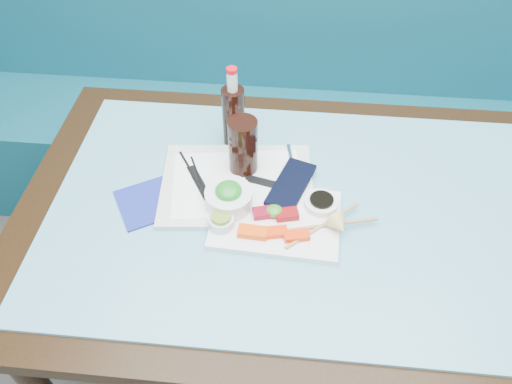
# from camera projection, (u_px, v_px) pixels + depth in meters

# --- Properties ---
(booth_bench) EXTENTS (3.00, 0.56, 1.17)m
(booth_bench) POSITION_uv_depth(u_px,v_px,m) (302.00, 117.00, 2.07)
(booth_bench) COLOR #0F5363
(booth_bench) RESTS_ON ground
(dining_table) EXTENTS (1.40, 0.90, 0.75)m
(dining_table) POSITION_uv_depth(u_px,v_px,m) (298.00, 231.00, 1.28)
(dining_table) COLOR black
(dining_table) RESTS_ON ground
(glass_top) EXTENTS (1.22, 0.76, 0.01)m
(glass_top) POSITION_uv_depth(u_px,v_px,m) (301.00, 209.00, 1.22)
(glass_top) COLOR #5DA4BB
(glass_top) RESTS_ON dining_table
(sashimi_plate) EXTENTS (0.31, 0.23, 0.02)m
(sashimi_plate) POSITION_uv_depth(u_px,v_px,m) (276.00, 220.00, 1.18)
(sashimi_plate) COLOR white
(sashimi_plate) RESTS_ON glass_top
(salmon_left) EXTENTS (0.07, 0.04, 0.02)m
(salmon_left) POSITION_uv_depth(u_px,v_px,m) (253.00, 232.00, 1.13)
(salmon_left) COLOR #FF4E0A
(salmon_left) RESTS_ON sashimi_plate
(salmon_mid) EXTENTS (0.06, 0.04, 0.01)m
(salmon_mid) POSITION_uv_depth(u_px,v_px,m) (275.00, 232.00, 1.14)
(salmon_mid) COLOR #F73809
(salmon_mid) RESTS_ON sashimi_plate
(salmon_right) EXTENTS (0.06, 0.04, 0.01)m
(salmon_right) POSITION_uv_depth(u_px,v_px,m) (296.00, 236.00, 1.13)
(salmon_right) COLOR #FF370A
(salmon_right) RESTS_ON sashimi_plate
(tuna_left) EXTENTS (0.06, 0.04, 0.02)m
(tuna_left) POSITION_uv_depth(u_px,v_px,m) (264.00, 213.00, 1.17)
(tuna_left) COLOR maroon
(tuna_left) RESTS_ON sashimi_plate
(tuna_right) EXTENTS (0.06, 0.04, 0.02)m
(tuna_right) POSITION_uv_depth(u_px,v_px,m) (287.00, 214.00, 1.17)
(tuna_right) COLOR maroon
(tuna_right) RESTS_ON sashimi_plate
(seaweed_garnish) EXTENTS (0.04, 0.04, 0.02)m
(seaweed_garnish) POSITION_uv_depth(u_px,v_px,m) (274.00, 211.00, 1.17)
(seaweed_garnish) COLOR #3B881F
(seaweed_garnish) RESTS_ON sashimi_plate
(ramekin_wasabi) EXTENTS (0.08, 0.08, 0.03)m
(ramekin_wasabi) POSITION_uv_depth(u_px,v_px,m) (221.00, 222.00, 1.15)
(ramekin_wasabi) COLOR silver
(ramekin_wasabi) RESTS_ON sashimi_plate
(wasabi_fill) EXTENTS (0.06, 0.06, 0.01)m
(wasabi_fill) POSITION_uv_depth(u_px,v_px,m) (221.00, 217.00, 1.14)
(wasabi_fill) COLOR olive
(wasabi_fill) RESTS_ON ramekin_wasabi
(ramekin_ginger) EXTENTS (0.07, 0.07, 0.03)m
(ramekin_ginger) POSITION_uv_depth(u_px,v_px,m) (229.00, 193.00, 1.21)
(ramekin_ginger) COLOR white
(ramekin_ginger) RESTS_ON sashimi_plate
(ginger_fill) EXTENTS (0.06, 0.06, 0.01)m
(ginger_fill) POSITION_uv_depth(u_px,v_px,m) (228.00, 188.00, 1.20)
(ginger_fill) COLOR beige
(ginger_fill) RESTS_ON ramekin_ginger
(soy_dish) EXTENTS (0.10, 0.10, 0.02)m
(soy_dish) POSITION_uv_depth(u_px,v_px,m) (321.00, 203.00, 1.20)
(soy_dish) COLOR white
(soy_dish) RESTS_ON sashimi_plate
(soy_fill) EXTENTS (0.07, 0.07, 0.01)m
(soy_fill) POSITION_uv_depth(u_px,v_px,m) (322.00, 200.00, 1.19)
(soy_fill) COLOR black
(soy_fill) RESTS_ON soy_dish
(lemon_wedge) EXTENTS (0.06, 0.06, 0.05)m
(lemon_wedge) POSITION_uv_depth(u_px,v_px,m) (339.00, 225.00, 1.13)
(lemon_wedge) COLOR #E1C16A
(lemon_wedge) RESTS_ON sashimi_plate
(chopstick_sleeve) EXTENTS (0.15, 0.06, 0.00)m
(chopstick_sleeve) POSITION_uv_depth(u_px,v_px,m) (273.00, 185.00, 1.25)
(chopstick_sleeve) COLOR black
(chopstick_sleeve) RESTS_ON sashimi_plate
(wooden_chopstick_a) EXTENTS (0.17, 0.16, 0.01)m
(wooden_chopstick_a) POSITION_uv_depth(u_px,v_px,m) (323.00, 225.00, 1.15)
(wooden_chopstick_a) COLOR tan
(wooden_chopstick_a) RESTS_ON sashimi_plate
(wooden_chopstick_b) EXTENTS (0.24, 0.07, 0.01)m
(wooden_chopstick_b) POSITION_uv_depth(u_px,v_px,m) (327.00, 225.00, 1.15)
(wooden_chopstick_b) COLOR #AB7250
(wooden_chopstick_b) RESTS_ON sashimi_plate
(serving_tray) EXTENTS (0.41, 0.32, 0.01)m
(serving_tray) POSITION_uv_depth(u_px,v_px,m) (237.00, 185.00, 1.26)
(serving_tray) COLOR silver
(serving_tray) RESTS_ON glass_top
(paper_placemat) EXTENTS (0.35, 0.27, 0.00)m
(paper_placemat) POSITION_uv_depth(u_px,v_px,m) (237.00, 183.00, 1.25)
(paper_placemat) COLOR white
(paper_placemat) RESTS_ON serving_tray
(seaweed_bowl) EXTENTS (0.15, 0.15, 0.05)m
(seaweed_bowl) POSITION_uv_depth(u_px,v_px,m) (229.00, 198.00, 1.19)
(seaweed_bowl) COLOR white
(seaweed_bowl) RESTS_ON serving_tray
(seaweed_salad) EXTENTS (0.07, 0.07, 0.03)m
(seaweed_salad) POSITION_uv_depth(u_px,v_px,m) (228.00, 191.00, 1.17)
(seaweed_salad) COLOR #1E8221
(seaweed_salad) RESTS_ON seaweed_bowl
(cola_glass) EXTENTS (0.09, 0.09, 0.15)m
(cola_glass) POSITION_uv_depth(u_px,v_px,m) (243.00, 146.00, 1.24)
(cola_glass) COLOR black
(cola_glass) RESTS_ON serving_tray
(navy_pouch) EXTENTS (0.13, 0.19, 0.01)m
(navy_pouch) POSITION_uv_depth(u_px,v_px,m) (291.00, 185.00, 1.24)
(navy_pouch) COLOR black
(navy_pouch) RESTS_ON serving_tray
(fork) EXTENTS (0.03, 0.09, 0.01)m
(fork) POSITION_uv_depth(u_px,v_px,m) (291.00, 156.00, 1.31)
(fork) COLOR white
(fork) RESTS_ON serving_tray
(black_chopstick_a) EXTENTS (0.14, 0.21, 0.01)m
(black_chopstick_a) POSITION_uv_depth(u_px,v_px,m) (198.00, 182.00, 1.25)
(black_chopstick_a) COLOR black
(black_chopstick_a) RESTS_ON serving_tray
(black_chopstick_b) EXTENTS (0.09, 0.18, 0.01)m
(black_chopstick_b) POSITION_uv_depth(u_px,v_px,m) (201.00, 182.00, 1.25)
(black_chopstick_b) COLOR black
(black_chopstick_b) RESTS_ON serving_tray
(tray_sleeve) EXTENTS (0.08, 0.12, 0.00)m
(tray_sleeve) POSITION_uv_depth(u_px,v_px,m) (199.00, 183.00, 1.25)
(tray_sleeve) COLOR black
(tray_sleeve) RESTS_ON serving_tray
(cola_bottle_body) EXTENTS (0.08, 0.08, 0.17)m
(cola_bottle_body) POSITION_uv_depth(u_px,v_px,m) (234.00, 117.00, 1.32)
(cola_bottle_body) COLOR black
(cola_bottle_body) RESTS_ON glass_top
(cola_bottle_neck) EXTENTS (0.03, 0.03, 0.05)m
(cola_bottle_neck) POSITION_uv_depth(u_px,v_px,m) (232.00, 81.00, 1.24)
(cola_bottle_neck) COLOR white
(cola_bottle_neck) RESTS_ON cola_bottle_body
(cola_bottle_cap) EXTENTS (0.03, 0.03, 0.01)m
(cola_bottle_cap) POSITION_uv_depth(u_px,v_px,m) (232.00, 70.00, 1.22)
(cola_bottle_cap) COLOR red
(cola_bottle_cap) RESTS_ON cola_bottle_neck
(blue_napkin) EXTENTS (0.19, 0.19, 0.01)m
(blue_napkin) POSITION_uv_depth(u_px,v_px,m) (148.00, 202.00, 1.22)
(blue_napkin) COLOR navy
(blue_napkin) RESTS_ON glass_top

